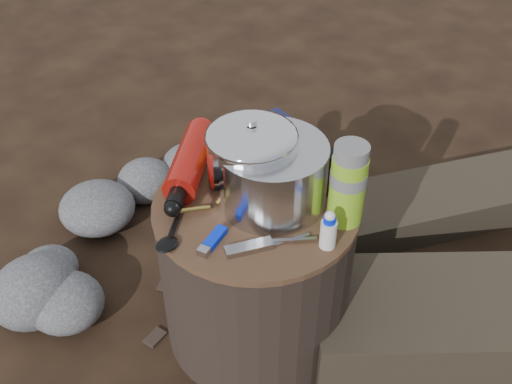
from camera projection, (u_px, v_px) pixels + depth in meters
The scene contains 16 objects.
ground at pixel (256, 325), 1.71m from camera, with size 60.00×60.00×0.00m, color black.
stump at pixel (256, 270), 1.57m from camera, with size 0.48×0.48×0.44m, color black.
rock_ring at pixel (145, 215), 1.93m from camera, with size 0.40×0.88×0.17m, color #535357, non-canonical shape.
log_small at pixel (476, 194), 2.06m from camera, with size 0.25×1.37×0.11m, color #312A1F.
foil_windscreen at pixel (272, 174), 1.39m from camera, with size 0.25×0.25×0.15m, color #B9B9BF.
camping_pot at pixel (252, 161), 1.39m from camera, with size 0.20×0.20×0.20m, color white.
fuel_bottle at pixel (190, 161), 1.49m from camera, with size 0.08×0.33×0.08m, color #AA150E, non-canonical shape.
thermos at pixel (348, 184), 1.33m from camera, with size 0.08×0.08×0.20m, color #82BC22.
travel_mug at pixel (315, 172), 1.43m from camera, with size 0.07×0.07×0.11m, color black.
stuff_sack at pixel (251, 145), 1.53m from camera, with size 0.14×0.11×0.10m, color #DC9804.
food_pouch at pixel (284, 144), 1.49m from camera, with size 0.11×0.03×0.14m, color navy.
lighter at pixel (215, 238), 1.33m from camera, with size 0.02×0.09×0.02m, color #0326F9.
multitool at pixel (249, 248), 1.31m from camera, with size 0.03×0.10×0.01m, color #A2A2A6.
pot_grabber at pixel (286, 241), 1.33m from camera, with size 0.03×0.12×0.01m, color #A2A2A6, non-canonical shape.
spork at pixel (176, 219), 1.38m from camera, with size 0.04×0.17×0.01m, color black, non-canonical shape.
squeeze_bottle at pixel (328, 231), 1.30m from camera, with size 0.04×0.04×0.08m, color silver.
Camera 1 is at (0.58, -0.91, 1.37)m, focal length 43.24 mm.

